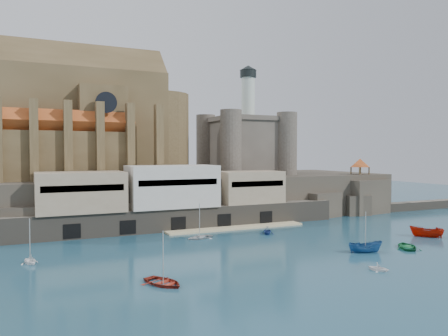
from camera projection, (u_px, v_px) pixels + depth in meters
ground at (273, 246)px, 72.81m from camera, size 300.00×300.00×0.00m
promontory at (190, 196)px, 108.28m from camera, size 100.00×36.00×10.00m
quay at (172, 199)px, 89.27m from camera, size 70.00×12.00×13.05m
church at (88, 124)px, 99.90m from camera, size 47.00×25.93×30.51m
castle_keep at (245, 143)px, 116.18m from camera, size 21.20×21.20×29.30m
rock_outcrop at (360, 197)px, 113.72m from camera, size 14.50×10.50×8.70m
pavilion at (360, 164)px, 113.56m from camera, size 6.40×6.40×5.40m
breakwater at (431, 208)px, 122.25m from camera, size 40.00×3.00×2.40m
boat_0 at (163, 285)px, 51.63m from camera, size 4.21×2.74×5.71m
boat_1 at (378, 271)px, 57.67m from camera, size 2.80×2.37×2.78m
boat_2 at (365, 252)px, 68.27m from camera, size 2.66×2.62×5.49m
boat_3 at (407, 248)px, 71.49m from camera, size 4.01×3.30×5.70m
boat_4 at (30, 264)px, 61.27m from camera, size 3.20×2.57×3.22m
boat_5 at (426, 237)px, 80.83m from camera, size 3.16×3.17×5.89m
boat_6 at (200, 239)px, 79.35m from camera, size 1.90×3.77×5.08m
boat_7 at (267, 234)px, 83.83m from camera, size 3.48×3.05×3.44m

